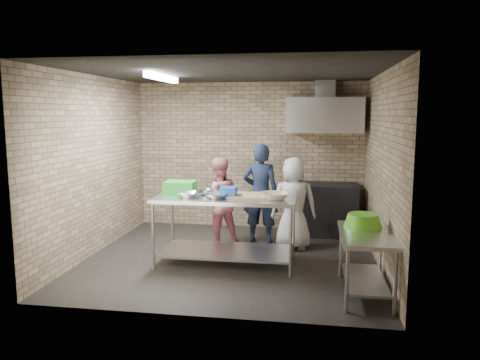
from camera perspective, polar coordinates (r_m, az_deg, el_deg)
name	(u,v)px	position (r m, az deg, el deg)	size (l,w,h in m)	color
floor	(231,258)	(6.95, -1.08, -9.64)	(4.20, 4.20, 0.00)	black
ceiling	(231,72)	(6.64, -1.15, 13.13)	(4.20, 4.20, 0.00)	black
back_wall	(250,156)	(8.63, 1.19, 3.01)	(4.20, 0.06, 2.70)	tan
front_wall	(197,191)	(4.72, -5.32, -1.33)	(4.20, 0.06, 2.70)	tan
left_wall	(94,166)	(7.32, -17.53, 1.71)	(0.06, 4.00, 2.70)	tan
right_wall	(382,171)	(6.63, 17.06, 1.09)	(0.06, 4.00, 2.70)	tan
prep_table	(226,230)	(6.61, -1.70, -6.16)	(1.96, 0.98, 0.98)	silver
side_counter	(365,264)	(5.73, 15.19, -9.92)	(0.60, 1.20, 0.75)	silver
stove	(322,209)	(8.34, 10.09, -3.55)	(1.20, 0.70, 0.90)	black
range_hood	(325,115)	(8.22, 10.38, 7.86)	(1.30, 0.60, 0.60)	silver
hood_duct	(325,89)	(8.38, 10.43, 10.94)	(0.35, 0.30, 0.30)	#A5A8AD
wall_shelf	(341,125)	(8.42, 12.37, 6.59)	(0.80, 0.20, 0.04)	#3F2B19
fluorescent_fixture	(162,78)	(6.88, -9.57, 12.34)	(0.10, 1.25, 0.08)	white
green_crate	(180,187)	(6.77, -7.37, -0.89)	(0.44, 0.33, 0.17)	green
blue_tub	(228,192)	(6.39, -1.44, -1.51)	(0.22, 0.22, 0.14)	blue
cutting_board	(251,196)	(6.43, 1.32, -1.94)	(0.60, 0.46, 0.03)	tan
mixing_bowl_a	(188,195)	(6.42, -6.44, -1.82)	(0.31, 0.31, 0.08)	silver
mixing_bowl_b	(206,192)	(6.61, -4.20, -1.51)	(0.23, 0.23, 0.07)	#B0B2B7
mixing_bowl_c	(216,196)	(6.30, -2.98, -1.98)	(0.28, 0.28, 0.07)	silver
ceramic_bowl	(275,196)	(6.26, 4.35, -1.96)	(0.38, 0.38, 0.09)	beige
green_basin	(363,221)	(5.85, 14.90, -4.87)	(0.46, 0.46, 0.17)	#59C626
bottle_red	(327,119)	(8.41, 10.68, 7.38)	(0.07, 0.07, 0.18)	#B22619
bottle_green	(350,120)	(8.43, 13.41, 7.20)	(0.06, 0.06, 0.15)	green
man_navy	(261,193)	(7.63, 2.55, -1.67)	(0.60, 0.39, 1.65)	black
woman_pink	(218,201)	(7.51, -2.71, -2.66)	(0.70, 0.54, 1.43)	#DC7480
woman_white	(294,203)	(7.35, 6.64, -2.83)	(0.71, 0.47, 1.46)	silver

